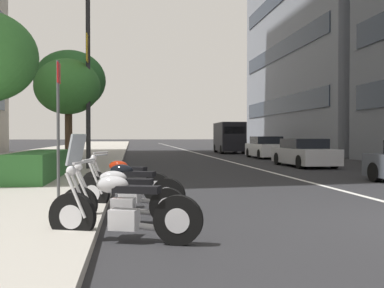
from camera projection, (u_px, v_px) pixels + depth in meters
name	position (u px, v px, depth m)	size (l,w,h in m)	color
sidewalk_right_plaza	(64.00, 154.00, 36.02)	(160.00, 9.26, 0.15)	#A39E93
lane_centre_stripe	(194.00, 152.00, 42.35)	(110.00, 0.16, 0.01)	silver
motorcycle_nearest_camera	(121.00, 210.00, 6.49)	(0.90, 2.12, 1.50)	black
motorcycle_by_sign_pole	(122.00, 199.00, 7.89)	(0.74, 2.08, 1.08)	black
motorcycle_second_in_row	(129.00, 190.00, 9.15)	(0.97, 2.10, 1.11)	black
motorcycle_mid_row	(124.00, 182.00, 10.62)	(1.16, 2.04, 1.11)	black
car_following_behind	(304.00, 153.00, 22.70)	(4.66, 1.90, 1.34)	#B7B7BC
car_lead_in_lane	(266.00, 148.00, 31.36)	(4.60, 1.93, 1.44)	silver
delivery_van_ahead	(229.00, 137.00, 40.42)	(5.27, 2.18, 2.61)	black
parking_sign_by_curb	(58.00, 118.00, 9.29)	(0.32, 0.06, 2.80)	#47494C
street_lamp_with_banners	(96.00, 53.00, 19.09)	(1.26, 2.17, 7.70)	#232326
clipped_hedge_bed	(40.00, 165.00, 14.70)	(5.22, 1.10, 0.83)	#337033
street_tree_by_lamp_post	(67.00, 87.00, 19.45)	(2.69, 2.69, 4.50)	#473323
street_tree_mid_sidewalk	(70.00, 81.00, 26.33)	(3.93, 3.93, 6.09)	#473323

